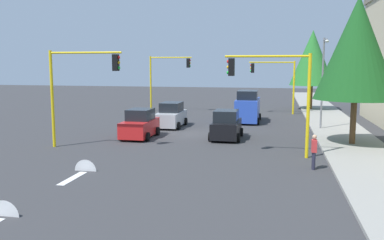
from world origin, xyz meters
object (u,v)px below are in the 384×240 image
(street_lamp_curbside, at_px, (323,73))
(delivery_van_blue, at_px, (248,107))
(tree_roadside_near, at_px, (357,48))
(pedestrian_crossing, at_px, (314,151))
(traffic_signal_near_right, at_px, (79,80))
(car_red, at_px, (140,125))
(car_black, at_px, (226,126))
(traffic_signal_far_left, at_px, (275,76))
(traffic_signal_far_right, at_px, (167,73))
(traffic_signal_near_left, at_px, (274,84))
(tree_roadside_far, at_px, (312,58))
(car_silver, at_px, (171,116))

(street_lamp_curbside, distance_m, delivery_van_blue, 7.59)
(tree_roadside_near, height_order, pedestrian_crossing, tree_roadside_near)
(traffic_signal_near_right, xyz_separation_m, delivery_van_blue, (-13.39, 9.10, -2.86))
(traffic_signal_near_right, distance_m, car_red, 5.74)
(car_black, bearing_deg, traffic_signal_far_left, 168.42)
(traffic_signal_far_left, bearing_deg, traffic_signal_far_right, -90.00)
(pedestrian_crossing, bearing_deg, tree_roadside_near, 156.25)
(delivery_van_blue, relative_size, pedestrian_crossing, 2.82)
(traffic_signal_near_left, height_order, tree_roadside_near, tree_roadside_near)
(tree_roadside_far, xyz_separation_m, delivery_van_blue, (10.61, -6.13, -4.41))
(tree_roadside_near, xyz_separation_m, delivery_van_blue, (-9.39, -7.13, -4.71))
(traffic_signal_near_left, relative_size, street_lamp_curbside, 0.80)
(pedestrian_crossing, bearing_deg, traffic_signal_near_right, -100.42)
(tree_roadside_near, relative_size, tree_roadside_far, 1.05)
(street_lamp_curbside, relative_size, car_silver, 1.69)
(pedestrian_crossing, bearing_deg, car_silver, -139.29)
(traffic_signal_near_right, height_order, car_black, traffic_signal_near_right)
(tree_roadside_near, bearing_deg, tree_roadside_far, -177.14)
(delivery_van_blue, height_order, car_red, delivery_van_blue)
(traffic_signal_far_right, distance_m, delivery_van_blue, 11.60)
(traffic_signal_near_right, bearing_deg, traffic_signal_near_left, 90.00)
(car_black, distance_m, pedestrian_crossing, 8.90)
(traffic_signal_near_left, distance_m, car_red, 10.41)
(street_lamp_curbside, distance_m, car_silver, 12.20)
(car_silver, bearing_deg, car_black, 48.13)
(delivery_van_blue, xyz_separation_m, car_black, (8.57, -0.83, -0.39))
(tree_roadside_near, distance_m, pedestrian_crossing, 8.70)
(traffic_signal_near_right, bearing_deg, traffic_signal_far_right, -180.00)
(car_red, bearing_deg, car_black, 96.92)
(traffic_signal_far_left, height_order, delivery_van_blue, traffic_signal_far_left)
(car_red, distance_m, pedestrian_crossing, 12.84)
(traffic_signal_far_right, xyz_separation_m, traffic_signal_near_right, (20.00, 0.00, -0.01))
(street_lamp_curbside, height_order, tree_roadside_far, tree_roadside_far)
(traffic_signal_far_left, distance_m, tree_roadside_far, 5.87)
(traffic_signal_near_right, relative_size, car_silver, 1.42)
(car_red, bearing_deg, tree_roadside_far, 147.09)
(delivery_van_blue, height_order, pedestrian_crossing, delivery_van_blue)
(traffic_signal_near_right, height_order, car_red, traffic_signal_near_right)
(car_red, xyz_separation_m, car_silver, (-5.23, 0.88, 0.00))
(delivery_van_blue, relative_size, car_red, 1.27)
(traffic_signal_near_left, xyz_separation_m, car_silver, (-9.34, -8.18, -3.08))
(tree_roadside_near, height_order, tree_roadside_far, tree_roadside_near)
(traffic_signal_near_right, relative_size, traffic_signal_near_left, 1.04)
(traffic_signal_far_left, distance_m, traffic_signal_near_right, 23.01)
(delivery_van_blue, bearing_deg, car_silver, -55.37)
(tree_roadside_far, xyz_separation_m, car_black, (19.17, -6.96, -4.80))
(traffic_signal_far_right, relative_size, street_lamp_curbside, 0.84)
(traffic_signal_far_right, relative_size, tree_roadside_near, 0.64)
(car_red, bearing_deg, traffic_signal_far_left, 150.42)
(pedestrian_crossing, bearing_deg, traffic_signal_far_left, -174.89)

